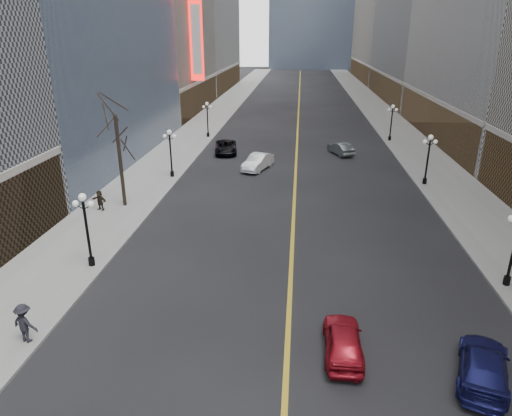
% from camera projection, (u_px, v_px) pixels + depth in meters
% --- Properties ---
extents(sidewalk_east, '(6.00, 230.00, 0.15)m').
position_uv_depth(sidewalk_east, '(401.00, 135.00, 62.01)').
color(sidewalk_east, gray).
rests_on(sidewalk_east, ground).
extents(sidewalk_west, '(6.00, 230.00, 0.15)m').
position_uv_depth(sidewalk_west, '(198.00, 131.00, 64.47)').
color(sidewalk_west, gray).
rests_on(sidewalk_west, ground).
extents(lane_line, '(0.25, 200.00, 0.02)m').
position_uv_depth(lane_line, '(298.00, 120.00, 72.55)').
color(lane_line, gold).
rests_on(lane_line, ground).
extents(streetlamp_east_2, '(1.26, 0.44, 4.52)m').
position_uv_depth(streetlamp_east_2, '(428.00, 154.00, 40.75)').
color(streetlamp_east_2, black).
rests_on(streetlamp_east_2, sidewalk_east).
extents(streetlamp_east_3, '(1.26, 0.44, 4.52)m').
position_uv_depth(streetlamp_east_3, '(392.00, 119.00, 57.47)').
color(streetlamp_east_3, black).
rests_on(streetlamp_east_3, sidewalk_east).
extents(streetlamp_west_1, '(1.26, 0.44, 4.52)m').
position_uv_depth(streetlamp_west_1, '(86.00, 223.00, 26.11)').
color(streetlamp_west_1, black).
rests_on(streetlamp_west_1, sidewalk_west).
extents(streetlamp_west_2, '(1.26, 0.44, 4.52)m').
position_uv_depth(streetlamp_west_2, '(170.00, 148.00, 42.83)').
color(streetlamp_west_2, black).
rests_on(streetlamp_west_2, sidewalk_west).
extents(streetlamp_west_3, '(1.26, 0.44, 4.52)m').
position_uv_depth(streetlamp_west_3, '(207.00, 116.00, 59.54)').
color(streetlamp_west_3, black).
rests_on(streetlamp_west_3, sidewalk_west).
extents(theatre_marquee, '(2.00, 0.55, 12.00)m').
position_uv_depth(theatre_marquee, '(197.00, 40.00, 69.63)').
color(theatre_marquee, red).
rests_on(theatre_marquee, ground).
extents(tree_west_far, '(3.60, 3.60, 7.92)m').
position_uv_depth(tree_west_far, '(117.00, 129.00, 34.34)').
color(tree_west_far, '#2D231C').
rests_on(tree_west_far, sidewalk_west).
extents(car_nb_mid, '(3.15, 5.03, 1.56)m').
position_uv_depth(car_nb_mid, '(258.00, 162.00, 46.27)').
color(car_nb_mid, silver).
rests_on(car_nb_mid, ground).
extents(car_nb_far, '(3.21, 5.56, 1.46)m').
position_uv_depth(car_nb_far, '(226.00, 147.00, 52.54)').
color(car_nb_far, black).
rests_on(car_nb_far, ground).
extents(car_sb_near, '(3.28, 4.91, 1.32)m').
position_uv_depth(car_sb_near, '(483.00, 366.00, 18.17)').
color(car_sb_near, '#161853').
rests_on(car_sb_near, ground).
extents(car_sb_mid, '(1.68, 4.08, 1.38)m').
position_uv_depth(car_sb_mid, '(343.00, 340.00, 19.62)').
color(car_sb_mid, maroon).
rests_on(car_sb_mid, ground).
extents(car_sb_far, '(2.98, 4.45, 1.39)m').
position_uv_depth(car_sb_far, '(341.00, 148.00, 52.03)').
color(car_sb_far, '#555B5E').
rests_on(car_sb_far, ground).
extents(ped_west_walk, '(1.29, 0.76, 1.87)m').
position_uv_depth(ped_west_walk, '(25.00, 323.00, 20.11)').
color(ped_west_walk, black).
rests_on(ped_west_walk, sidewalk_west).
extents(ped_west_far, '(1.52, 0.90, 1.58)m').
position_uv_depth(ped_west_far, '(100.00, 200.00, 35.25)').
color(ped_west_far, black).
rests_on(ped_west_far, sidewalk_west).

